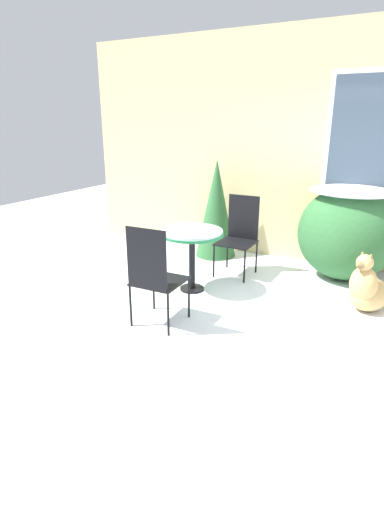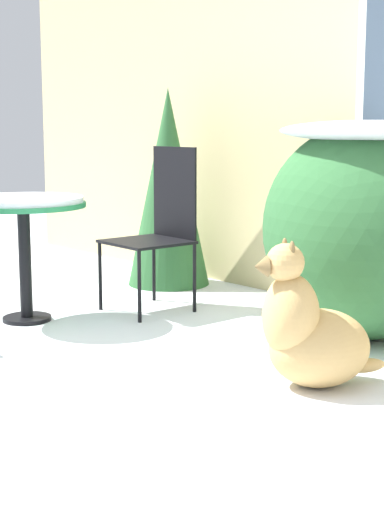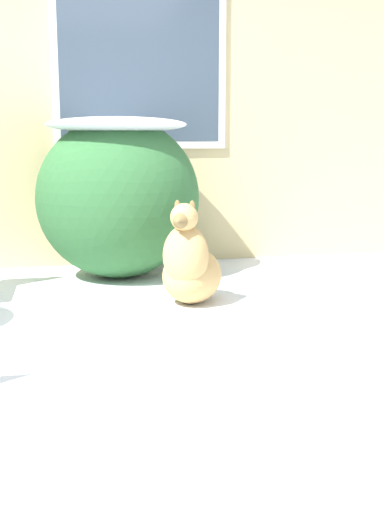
{
  "view_description": "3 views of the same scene",
  "coord_description": "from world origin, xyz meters",
  "px_view_note": "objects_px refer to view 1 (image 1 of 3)",
  "views": [
    {
      "loc": [
        0.77,
        -3.74,
        2.0
      ],
      "look_at": [
        -1.32,
        0.39,
        0.44
      ],
      "focal_mm": 28.0,
      "sensor_mm": 36.0,
      "label": 1
    },
    {
      "loc": [
        2.93,
        -2.01,
        1.21
      ],
      "look_at": [
        0.0,
        0.6,
        0.55
      ],
      "focal_mm": 55.0,
      "sensor_mm": 36.0,
      "label": 2
    },
    {
      "loc": [
        -0.2,
        -3.28,
        1.11
      ],
      "look_at": [
        0.7,
        0.77,
        0.31
      ],
      "focal_mm": 45.0,
      "sensor_mm": 36.0,
      "label": 3
    }
  ],
  "objects_px": {
    "dog": "(367,290)",
    "patio_chair_far_side": "(154,274)",
    "patio_chair_near_table": "(239,233)",
    "patio_table": "(192,239)"
  },
  "relations": [
    {
      "from": "patio_table",
      "to": "patio_chair_near_table",
      "type": "bearing_deg",
      "value": 69.84
    },
    {
      "from": "patio_table",
      "to": "patio_chair_far_side",
      "type": "distance_m",
      "value": 1.01
    },
    {
      "from": "patio_table",
      "to": "patio_chair_near_table",
      "type": "relative_size",
      "value": 0.73
    },
    {
      "from": "patio_chair_far_side",
      "to": "dog",
      "type": "height_order",
      "value": "patio_chair_far_side"
    },
    {
      "from": "patio_chair_near_table",
      "to": "dog",
      "type": "distance_m",
      "value": 1.78
    },
    {
      "from": "patio_chair_near_table",
      "to": "patio_chair_far_side",
      "type": "xyz_separation_m",
      "value": [
        -0.22,
        -1.83,
        0.0
      ]
    },
    {
      "from": "dog",
      "to": "patio_chair_far_side",
      "type": "bearing_deg",
      "value": -116.18
    },
    {
      "from": "patio_chair_near_table",
      "to": "patio_chair_far_side",
      "type": "height_order",
      "value": "same"
    },
    {
      "from": "patio_chair_near_table",
      "to": "dog",
      "type": "bearing_deg",
      "value": -13.89
    },
    {
      "from": "patio_table",
      "to": "patio_chair_near_table",
      "type": "distance_m",
      "value": 0.88
    }
  ]
}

